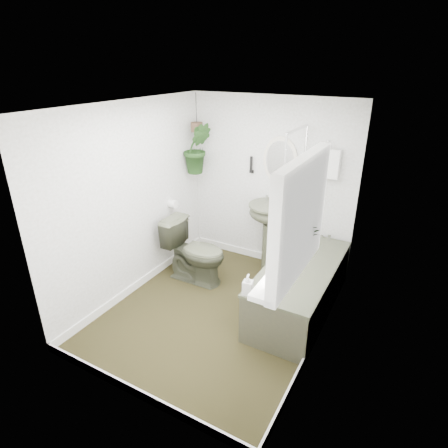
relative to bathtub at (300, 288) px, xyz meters
The scene contains 22 objects.
floor 0.99m from the bathtub, 147.99° to the right, with size 2.30×2.80×0.02m, color black.
ceiling 2.23m from the bathtub, 147.99° to the right, with size 2.30×2.80×0.02m, color white.
wall_back 1.49m from the bathtub, 131.32° to the left, with size 2.30×0.02×2.30m, color white.
wall_front 2.24m from the bathtub, 112.73° to the right, with size 2.30×0.02×2.30m, color white.
wall_left 2.20m from the bathtub, 165.69° to the right, with size 0.02×2.80×2.30m, color white.
wall_right 1.06m from the bathtub, 54.25° to the right, with size 0.02×2.80×2.30m, color white.
skirting 0.97m from the bathtub, 147.99° to the right, with size 2.30×2.80×0.10m, color white.
bathtub is the anchor object (origin of this frame).
bath_screen 1.15m from the bathtub, 123.96° to the left, with size 0.04×0.72×1.40m, color silver, non-canonical shape.
shower_box 1.51m from the bathtub, 90.00° to the left, with size 0.20×0.10×0.35m, color white.
oval_mirror 1.63m from the bathtub, 127.10° to the left, with size 0.46×0.03×0.62m, color beige.
wall_sconce 1.76m from the bathtub, 140.89° to the left, with size 0.04×0.04×0.22m, color black.
toilet_roll_holder 2.01m from the bathtub, behind, with size 0.11×0.11×0.11m, color white.
window_recess 1.84m from the bathtub, 76.41° to the right, with size 0.08×1.00×0.90m, color white.
window_sill 1.54m from the bathtub, 79.61° to the right, with size 0.18×1.00×0.04m, color white.
window_blinds 1.83m from the bathtub, 78.46° to the right, with size 0.01×0.86×0.76m, color white.
toilet 1.41m from the bathtub, behind, with size 0.46×0.81×0.83m, color #474B38.
pedestal_sink 0.94m from the bathtub, 135.77° to the left, with size 0.58×0.49×0.98m, color #474B38, non-canonical shape.
sill_plant 1.43m from the bathtub, 74.48° to the right, with size 0.23×0.20×0.26m, color black.
hanging_plant 2.29m from the bathtub, 159.89° to the left, with size 0.38×0.31×0.69m, color black.
soap_bottle 0.93m from the bathtub, 110.16° to the right, with size 0.10×0.10×0.21m, color black.
hanging_pot 2.46m from the bathtub, 159.89° to the left, with size 0.16×0.16×0.12m, color #4E3627.
Camera 1 is at (1.81, -3.09, 2.68)m, focal length 30.00 mm.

